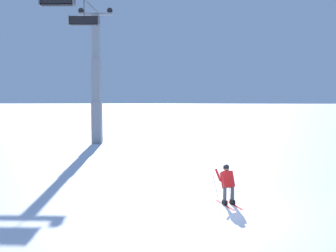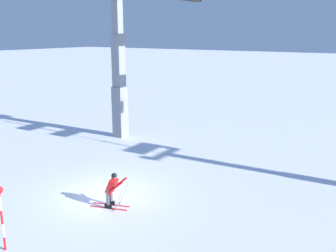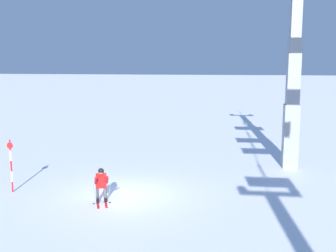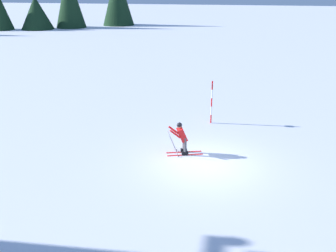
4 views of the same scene
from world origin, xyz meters
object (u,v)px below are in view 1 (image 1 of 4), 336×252
Objects in this scene: chairlift_seat_middle at (57,0)px; lift_tower_far at (96,88)px; skier_carving_main at (227,182)px; chairlift_seat_fourth at (84,21)px.

lift_tower_far is at bearing 0.00° from chairlift_seat_middle.
skier_carving_main is 14.03m from chairlift_seat_middle.
chairlift_seat_fourth reaches higher than skier_carving_main.
chairlift_seat_fourth is at bearing 0.00° from chairlift_seat_middle.
chairlift_seat_fourth is (6.62, 0.00, -0.04)m from chairlift_seat_middle.
lift_tower_far is 5.74× the size of chairlift_seat_middle.
lift_tower_far is 11.73m from chairlift_seat_middle.
chairlift_seat_fourth is at bearing 180.00° from lift_tower_far.
chairlift_seat_middle is (7.63, 8.39, 8.26)m from skier_carving_main.
chairlift_seat_middle is at bearing 47.75° from skier_carving_main.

